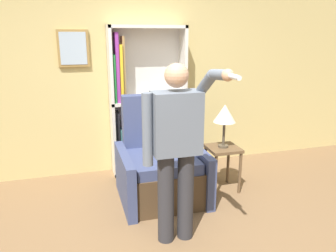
{
  "coord_description": "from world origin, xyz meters",
  "views": [
    {
      "loc": [
        -0.83,
        -2.41,
        1.87
      ],
      "look_at": [
        0.03,
        0.59,
        1.0
      ],
      "focal_mm": 35.0,
      "sensor_mm": 36.0,
      "label": 1
    }
  ],
  "objects": [
    {
      "name": "table_lamp",
      "position": [
        0.85,
        1.01,
        0.96
      ],
      "size": [
        0.27,
        0.27,
        0.52
      ],
      "color": "#4C4233",
      "rests_on": "side_table"
    },
    {
      "name": "wall_back",
      "position": [
        -0.0,
        2.03,
        1.4
      ],
      "size": [
        8.0,
        0.11,
        2.8
      ],
      "color": "tan",
      "rests_on": "ground_plane"
    },
    {
      "name": "side_table",
      "position": [
        0.85,
        1.01,
        0.44
      ],
      "size": [
        0.37,
        0.37,
        0.56
      ],
      "color": "brown",
      "rests_on": "ground_plane"
    },
    {
      "name": "ground_plane",
      "position": [
        0.0,
        0.0,
        0.0
      ],
      "size": [
        14.0,
        14.0,
        0.0
      ],
      "primitive_type": "plane",
      "color": "brown"
    },
    {
      "name": "armchair",
      "position": [
        0.07,
        1.06,
        0.36
      ],
      "size": [
        0.96,
        0.94,
        1.18
      ],
      "color": "#4C3823",
      "rests_on": "ground_plane"
    },
    {
      "name": "bookcase",
      "position": [
        0.0,
        1.87,
        0.96
      ],
      "size": [
        1.02,
        0.28,
        1.99
      ],
      "color": "silver",
      "rests_on": "ground_plane"
    },
    {
      "name": "person_standing",
      "position": [
        -0.01,
        0.18,
        0.94
      ],
      "size": [
        0.57,
        0.78,
        1.65
      ],
      "color": "#2D2D33",
      "rests_on": "ground_plane"
    }
  ]
}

